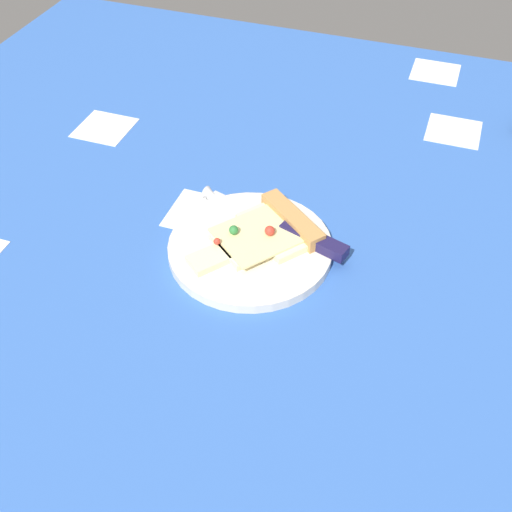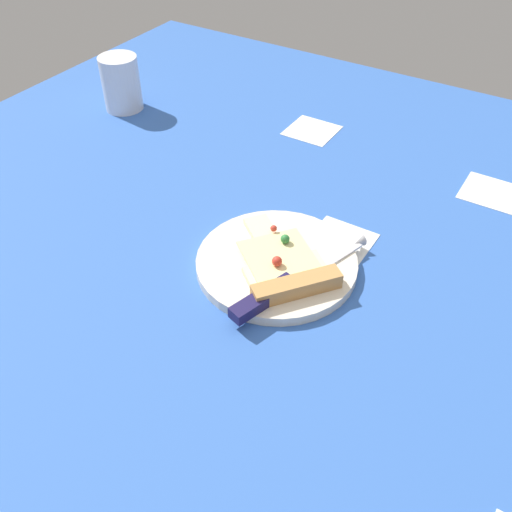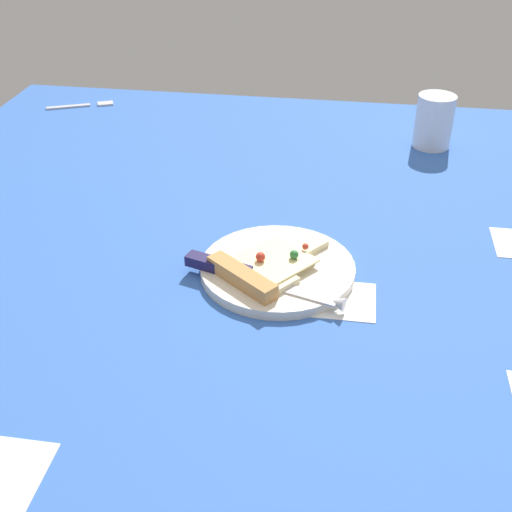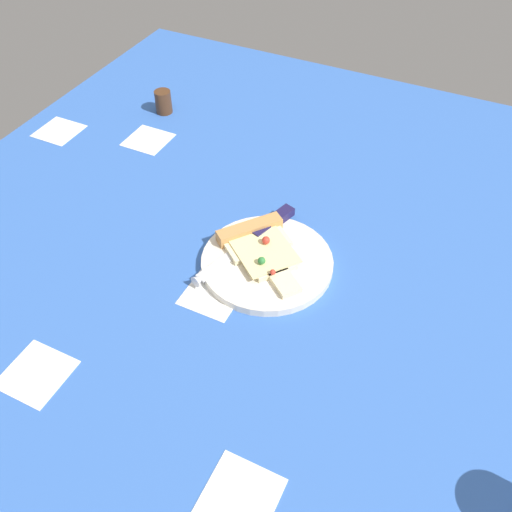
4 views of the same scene
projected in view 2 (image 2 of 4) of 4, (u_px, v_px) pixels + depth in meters
ground_plane at (256, 272)px, 81.75cm from camera, size 143.55×143.55×3.00cm
plate at (277, 263)px, 79.92cm from camera, size 22.60×22.60×1.45cm
pizza_slice at (284, 267)px, 77.09cm from camera, size 16.90×18.49×2.69cm
knife at (289, 283)px, 74.97cm from camera, size 23.56×9.03×2.45cm
drinking_glass at (121, 83)px, 112.98cm from camera, size 7.58×7.58×10.65cm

